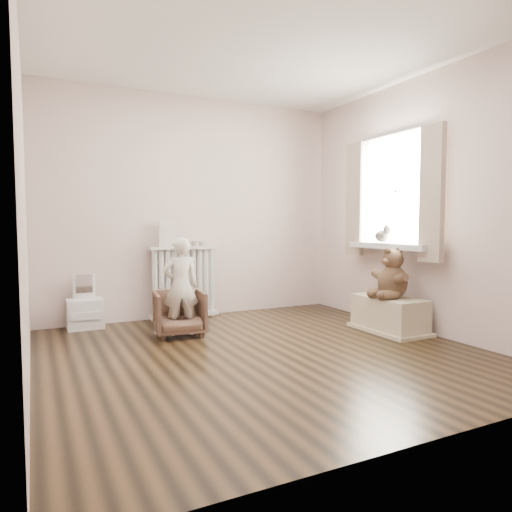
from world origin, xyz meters
name	(u,v)px	position (x,y,z in m)	size (l,w,h in m)	color
floor	(264,353)	(0.00, 0.00, 0.00)	(3.60, 3.60, 0.01)	black
ceiling	(264,41)	(0.00, 0.00, 2.60)	(3.60, 3.60, 0.01)	white
back_wall	(195,208)	(0.00, 1.80, 1.30)	(3.60, 0.02, 2.60)	beige
front_wall	(433,183)	(0.00, -1.80, 1.30)	(3.60, 0.02, 2.60)	beige
left_wall	(23,194)	(-1.80, 0.00, 1.30)	(0.02, 3.60, 2.60)	beige
right_wall	(421,205)	(1.80, 0.00, 1.30)	(0.02, 3.60, 2.60)	beige
window	(397,191)	(1.76, 0.30, 1.45)	(0.03, 0.90, 1.10)	white
window_sill	(390,246)	(1.67, 0.30, 0.87)	(0.22, 1.10, 0.06)	silver
curtain_left	(432,194)	(1.65, -0.27, 1.39)	(0.06, 0.26, 1.30)	#B7A58D
curtain_right	(355,199)	(1.65, 0.87, 1.39)	(0.06, 0.26, 1.30)	#B7A58D
radiator	(184,285)	(-0.18, 1.68, 0.39)	(0.80, 0.15, 0.85)	silver
paper_doll	(167,233)	(-0.37, 1.68, 1.00)	(0.18, 0.02, 0.31)	beige
tin_a	(195,244)	(-0.04, 1.68, 0.88)	(0.10, 0.10, 0.06)	#A59E8C
tin_b	(202,244)	(0.05, 1.68, 0.87)	(0.09, 0.09, 0.05)	#A59E8C
toy_vanity	(85,303)	(-1.27, 1.65, 0.28)	(0.36, 0.26, 0.57)	silver
armchair	(179,313)	(-0.46, 0.92, 0.22)	(0.48, 0.49, 0.45)	brown
child	(181,286)	(-0.46, 0.87, 0.50)	(0.35, 0.23, 0.95)	white
toy_bench	(389,312)	(1.52, 0.12, 0.20)	(0.40, 0.75, 0.35)	beige
teddy_bear	(393,267)	(1.51, 0.08, 0.67)	(0.41, 0.32, 0.51)	#3D2A1B
plush_cat	(383,234)	(1.66, 0.41, 1.00)	(0.14, 0.23, 0.20)	gray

